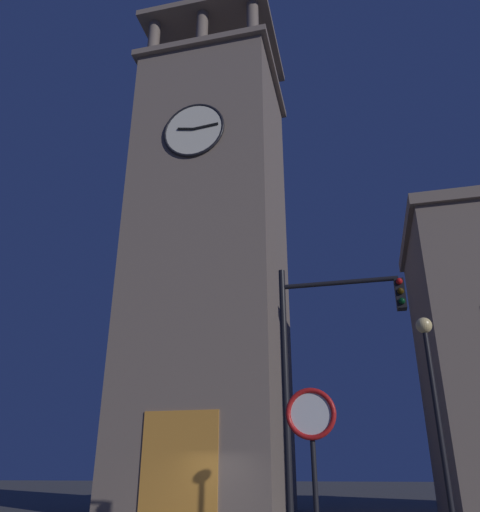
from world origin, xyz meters
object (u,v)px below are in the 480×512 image
(street_lamp, at_px, (432,381))
(no_horn_sign, at_px, (312,430))
(clocktower, at_px, (211,253))
(traffic_signal_mid, at_px, (321,356))

(street_lamp, distance_m, no_horn_sign, 6.97)
(clocktower, relative_size, no_horn_sign, 10.46)
(street_lamp, height_order, no_horn_sign, street_lamp)
(street_lamp, bearing_deg, traffic_signal_mid, 40.21)
(street_lamp, bearing_deg, clocktower, -45.76)
(street_lamp, xyz_separation_m, no_horn_sign, (2.63, 6.25, -1.63))
(clocktower, xyz_separation_m, traffic_signal_mid, (-6.42, 11.67, -8.35))
(clocktower, distance_m, no_horn_sign, 19.81)
(traffic_signal_mid, relative_size, street_lamp, 1.15)
(traffic_signal_mid, distance_m, no_horn_sign, 4.42)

